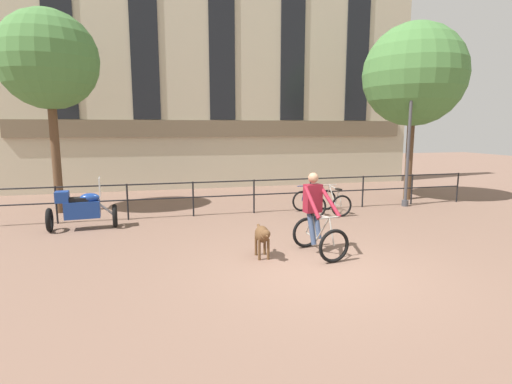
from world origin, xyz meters
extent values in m
plane|color=#7A5B4C|center=(0.00, 0.00, 0.00)|extent=(60.00, 60.00, 0.00)
cylinder|color=black|center=(-5.62, 5.20, 0.53)|extent=(0.05, 0.05, 1.05)
cylinder|color=black|center=(-3.75, 5.20, 0.53)|extent=(0.05, 0.05, 1.05)
cylinder|color=black|center=(-1.88, 5.20, 0.53)|extent=(0.05, 0.05, 1.05)
cylinder|color=black|center=(0.00, 5.20, 0.53)|extent=(0.05, 0.05, 1.05)
cylinder|color=black|center=(1.88, 5.20, 0.53)|extent=(0.05, 0.05, 1.05)
cylinder|color=black|center=(3.75, 5.20, 0.53)|extent=(0.05, 0.05, 1.05)
cylinder|color=black|center=(5.62, 5.20, 0.53)|extent=(0.05, 0.05, 1.05)
cylinder|color=black|center=(7.50, 5.20, 0.53)|extent=(0.05, 0.05, 1.05)
cylinder|color=black|center=(0.00, 5.20, 1.02)|extent=(15.00, 0.04, 0.04)
cylinder|color=black|center=(0.00, 5.20, 0.58)|extent=(15.00, 0.04, 0.04)
cube|color=#BCB299|center=(0.00, 11.00, 5.50)|extent=(18.00, 0.60, 11.01)
cube|color=brown|center=(0.00, 10.64, 2.60)|extent=(17.10, 0.12, 0.70)
cube|color=black|center=(-6.30, 10.67, 6.06)|extent=(1.10, 0.06, 6.17)
cube|color=black|center=(-3.15, 10.67, 6.06)|extent=(1.10, 0.06, 6.17)
cube|color=black|center=(0.00, 10.67, 6.06)|extent=(1.10, 0.06, 6.17)
cube|color=black|center=(3.15, 10.67, 6.06)|extent=(1.10, 0.06, 6.17)
cube|color=black|center=(6.30, 10.67, 6.06)|extent=(1.10, 0.06, 6.17)
torus|color=black|center=(0.38, 0.30, 0.34)|extent=(0.68, 0.16, 0.68)
torus|color=black|center=(0.23, 1.39, 0.34)|extent=(0.68, 0.16, 0.68)
cylinder|color=#9E998E|center=(0.32, 0.72, 0.58)|extent=(0.10, 0.49, 0.60)
cylinder|color=#9E998E|center=(0.28, 1.05, 0.54)|extent=(0.07, 0.23, 0.52)
cylinder|color=#9E998E|center=(0.31, 0.82, 0.83)|extent=(0.12, 0.66, 0.10)
cylinder|color=#9E998E|center=(0.26, 1.17, 0.31)|extent=(0.09, 0.44, 0.08)
cylinder|color=#9E998E|center=(0.25, 1.27, 0.57)|extent=(0.06, 0.27, 0.47)
cylinder|color=#9E998E|center=(0.37, 0.40, 0.60)|extent=(0.06, 0.23, 0.54)
cylinder|color=#9E998E|center=(0.35, 0.50, 0.87)|extent=(0.48, 0.10, 0.03)
cube|color=black|center=(0.27, 1.15, 0.82)|extent=(0.15, 0.25, 0.05)
cube|color=maroon|center=(0.27, 1.15, 1.15)|extent=(0.39, 0.27, 0.60)
sphere|color=#A87A5B|center=(0.27, 1.15, 1.59)|extent=(0.22, 0.22, 0.22)
cylinder|color=maroon|center=(0.10, 0.79, 1.14)|extent=(0.11, 0.72, 0.60)
cylinder|color=maroon|center=(0.52, 0.85, 1.14)|extent=(0.24, 0.71, 0.60)
cylinder|color=#384766|center=(0.21, 1.04, 0.52)|extent=(0.18, 0.32, 0.69)
cylinder|color=#384766|center=(0.35, 1.06, 0.58)|extent=(0.12, 0.31, 0.58)
ellipsoid|color=brown|center=(-0.90, 0.97, 0.49)|extent=(0.31, 0.51, 0.34)
cylinder|color=brown|center=(-0.91, 0.77, 0.51)|extent=(0.19, 0.19, 0.18)
sphere|color=brown|center=(-0.91, 0.63, 0.58)|extent=(0.17, 0.17, 0.17)
cone|color=brown|center=(-0.92, 0.55, 0.57)|extent=(0.10, 0.11, 0.10)
cylinder|color=brown|center=(-0.89, 1.28, 0.56)|extent=(0.07, 0.18, 0.12)
cylinder|color=brown|center=(-1.00, 0.82, 0.21)|extent=(0.06, 0.06, 0.42)
cylinder|color=brown|center=(-0.81, 0.81, 0.21)|extent=(0.06, 0.06, 0.42)
cylinder|color=brown|center=(-0.98, 1.14, 0.21)|extent=(0.06, 0.06, 0.42)
cylinder|color=brown|center=(-0.80, 1.13, 0.21)|extent=(0.06, 0.06, 0.42)
torus|color=black|center=(-4.04, 4.40, 0.31)|extent=(0.17, 0.63, 0.62)
torus|color=black|center=(-5.61, 4.28, 0.31)|extent=(0.17, 0.63, 0.62)
cube|color=navy|center=(-4.82, 4.34, 0.53)|extent=(0.90, 0.47, 0.44)
ellipsoid|color=navy|center=(-4.63, 4.36, 0.83)|extent=(0.50, 0.36, 0.24)
cube|color=black|center=(-4.93, 4.33, 0.80)|extent=(0.58, 0.34, 0.10)
cylinder|color=#B2B2B7|center=(-4.24, 4.39, 0.49)|extent=(0.44, 0.09, 0.41)
cube|color=silver|center=(-4.37, 4.38, 1.10)|extent=(0.06, 0.44, 0.50)
cube|color=navy|center=(-5.28, 4.31, 0.89)|extent=(0.35, 0.38, 0.28)
torus|color=black|center=(1.54, 5.07, 0.33)|extent=(0.66, 0.08, 0.66)
torus|color=black|center=(1.58, 4.03, 0.33)|extent=(0.66, 0.08, 0.66)
cylinder|color=navy|center=(1.56, 4.67, 0.56)|extent=(0.05, 0.47, 0.58)
cylinder|color=navy|center=(1.57, 4.35, 0.53)|extent=(0.04, 0.22, 0.51)
cylinder|color=navy|center=(1.56, 4.57, 0.81)|extent=(0.05, 0.63, 0.10)
cylinder|color=navy|center=(1.57, 4.24, 0.31)|extent=(0.04, 0.42, 0.07)
cylinder|color=navy|center=(1.57, 4.14, 0.55)|extent=(0.03, 0.25, 0.46)
cylinder|color=navy|center=(1.55, 4.98, 0.59)|extent=(0.03, 0.21, 0.52)
cylinder|color=navy|center=(1.55, 4.89, 0.84)|extent=(0.48, 0.04, 0.03)
cube|color=black|center=(1.57, 4.26, 0.80)|extent=(0.13, 0.24, 0.05)
torus|color=black|center=(2.39, 5.07, 0.33)|extent=(0.66, 0.07, 0.66)
torus|color=black|center=(2.40, 4.03, 0.33)|extent=(0.66, 0.07, 0.66)
cylinder|color=#9E998E|center=(2.39, 4.67, 0.56)|extent=(0.04, 0.47, 0.58)
cylinder|color=#9E998E|center=(2.39, 4.35, 0.53)|extent=(0.03, 0.22, 0.51)
cylinder|color=#9E998E|center=(2.39, 4.57, 0.81)|extent=(0.04, 0.63, 0.10)
cylinder|color=#9E998E|center=(2.39, 4.24, 0.31)|extent=(0.03, 0.42, 0.07)
cylinder|color=#9E998E|center=(2.39, 4.14, 0.55)|extent=(0.02, 0.25, 0.46)
cylinder|color=#9E998E|center=(2.39, 4.98, 0.59)|extent=(0.03, 0.21, 0.52)
cylinder|color=#9E998E|center=(2.39, 4.89, 0.84)|extent=(0.48, 0.03, 0.03)
cube|color=black|center=(2.39, 4.26, 0.80)|extent=(0.12, 0.24, 0.05)
cylinder|color=#424247|center=(5.24, 4.99, 0.10)|extent=(0.22, 0.22, 0.20)
cylinder|color=#424247|center=(5.24, 4.99, 2.00)|extent=(0.10, 0.10, 4.00)
sphere|color=silver|center=(5.24, 4.99, 4.11)|extent=(0.28, 0.28, 0.28)
cylinder|color=brown|center=(-5.88, 6.80, 1.91)|extent=(0.26, 0.26, 3.82)
sphere|color=#477A3D|center=(-5.88, 6.80, 4.62)|extent=(2.90, 2.90, 2.90)
cylinder|color=brown|center=(6.11, 6.14, 1.75)|extent=(0.26, 0.26, 3.50)
sphere|color=#477A3D|center=(6.11, 6.14, 4.49)|extent=(3.60, 3.60, 3.60)
camera|label=1|loc=(-2.99, -6.63, 2.63)|focal=28.00mm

